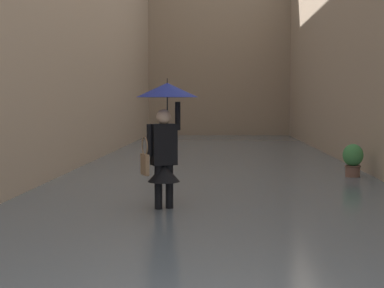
% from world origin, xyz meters
% --- Properties ---
extents(ground_plane, '(62.97, 62.97, 0.00)m').
position_xyz_m(ground_plane, '(0.00, -12.59, 0.00)').
color(ground_plane, slate).
extents(flood_water, '(7.76, 31.19, 0.16)m').
position_xyz_m(flood_water, '(0.00, -12.59, 0.08)').
color(flood_water, slate).
rests_on(flood_water, ground_plane).
extents(building_facade_far, '(10.56, 1.80, 11.47)m').
position_xyz_m(building_facade_far, '(0.00, -26.09, 5.73)').
color(building_facade_far, gray).
rests_on(building_facade_far, ground_plane).
extents(person_wading, '(0.96, 0.96, 2.18)m').
position_xyz_m(person_wading, '(0.76, -6.26, 1.49)').
color(person_wading, '#2D2319').
rests_on(person_wading, ground_plane).
extents(potted_plant_near_left, '(0.45, 0.45, 0.89)m').
position_xyz_m(potted_plant_near_left, '(-3.01, -10.12, 0.51)').
color(potted_plant_near_left, brown).
rests_on(potted_plant_near_left, ground_plane).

